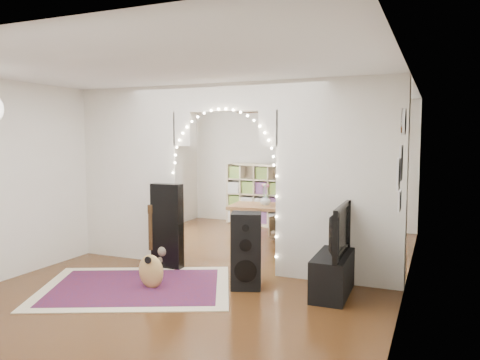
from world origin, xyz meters
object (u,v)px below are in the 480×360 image
at_px(floor_speaker, 246,251).
at_px(dining_table, 265,209).
at_px(acoustic_guitar, 151,258).
at_px(dining_chair_right, 342,232).
at_px(bookcase, 256,194).
at_px(media_console, 333,274).
at_px(dining_chair_left, 286,228).

height_order(floor_speaker, dining_table, floor_speaker).
xyz_separation_m(acoustic_guitar, dining_chair_right, (1.77, 3.38, -0.15)).
distance_m(acoustic_guitar, bookcase, 4.77).
distance_m(media_console, dining_table, 2.59).
bearing_deg(acoustic_guitar, dining_table, 76.86).
bearing_deg(bookcase, dining_chair_right, -11.23).
height_order(floor_speaker, media_console, floor_speaker).
height_order(media_console, dining_chair_left, media_console).
distance_m(dining_table, dining_chair_left, 0.91).
height_order(media_console, dining_chair_right, media_console).
bearing_deg(dining_chair_left, acoustic_guitar, -85.10).
height_order(acoustic_guitar, dining_table, acoustic_guitar).
bearing_deg(dining_table, dining_chair_left, 72.64).
bearing_deg(bookcase, dining_table, -43.86).
distance_m(floor_speaker, dining_chair_left, 3.01).
distance_m(floor_speaker, dining_chair_right, 2.98).
height_order(dining_table, dining_chair_right, dining_table).
height_order(bookcase, dining_chair_left, bookcase).
relative_size(media_console, dining_table, 0.78).
bearing_deg(dining_chair_right, floor_speaker, -124.85).
height_order(acoustic_guitar, floor_speaker, acoustic_guitar).
relative_size(acoustic_guitar, media_console, 0.91).
distance_m(acoustic_guitar, dining_chair_right, 3.82).
relative_size(dining_table, dining_chair_right, 2.40).
bearing_deg(dining_table, media_console, -58.04).
relative_size(media_console, dining_chair_left, 2.00).
bearing_deg(bookcase, floor_speaker, -49.54).
distance_m(floor_speaker, media_console, 1.11).
xyz_separation_m(acoustic_guitar, dining_chair_left, (0.71, 3.46, -0.17)).
height_order(dining_table, dining_chair_left, dining_table).
distance_m(bookcase, dining_chair_right, 2.60).
bearing_deg(floor_speaker, media_console, -8.39).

